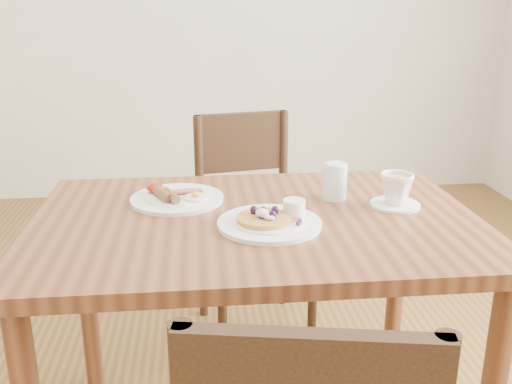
% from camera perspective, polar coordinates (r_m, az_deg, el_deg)
% --- Properties ---
extents(dining_table, '(1.20, 0.80, 0.75)m').
position_cam_1_polar(dining_table, '(1.57, 0.00, -5.85)').
color(dining_table, brown).
rests_on(dining_table, ground).
extents(chair_far, '(0.49, 0.49, 0.88)m').
position_cam_1_polar(chair_far, '(2.28, -0.52, -2.26)').
color(chair_far, '#382514').
rests_on(chair_far, ground).
extents(pancake_plate, '(0.27, 0.27, 0.06)m').
position_cam_1_polar(pancake_plate, '(1.47, 1.53, -2.83)').
color(pancake_plate, white).
rests_on(pancake_plate, dining_table).
extents(breakfast_plate, '(0.27, 0.27, 0.04)m').
position_cam_1_polar(breakfast_plate, '(1.67, -8.06, -0.53)').
color(breakfast_plate, white).
rests_on(breakfast_plate, dining_table).
extents(teacup_saucer, '(0.14, 0.14, 0.10)m').
position_cam_1_polar(teacup_saucer, '(1.65, 13.84, 0.11)').
color(teacup_saucer, white).
rests_on(teacup_saucer, dining_table).
extents(water_glass, '(0.07, 0.07, 0.11)m').
position_cam_1_polar(water_glass, '(1.68, 7.89, 1.04)').
color(water_glass, silver).
rests_on(water_glass, dining_table).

